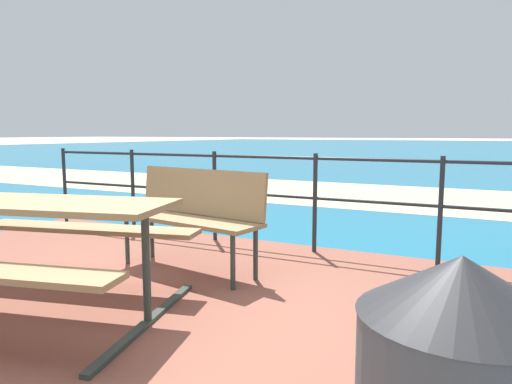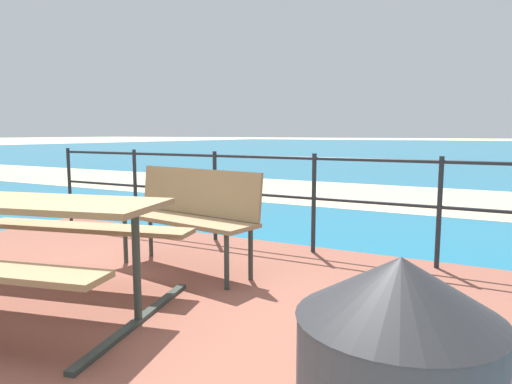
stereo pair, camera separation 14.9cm
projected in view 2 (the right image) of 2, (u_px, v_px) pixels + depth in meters
name	position (u px, v px, depth m)	size (l,w,h in m)	color
ground_plane	(85.00, 336.00, 2.89)	(240.00, 240.00, 0.00)	beige
patio_paving	(85.00, 331.00, 2.88)	(6.40, 5.20, 0.06)	brown
sea_water	(472.00, 149.00, 37.88)	(90.00, 90.00, 0.01)	#196B8E
beach_strip	(375.00, 195.00, 9.35)	(54.00, 3.90, 0.01)	tan
picnic_table	(32.00, 227.00, 3.06)	(2.04, 1.75, 0.76)	#8C704C
park_bench	(190.00, 209.00, 4.05)	(1.45, 0.63, 0.89)	#8C704C
railing_fence	(262.00, 187.00, 4.89)	(5.94, 0.04, 1.00)	#1E2328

